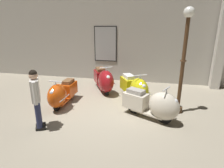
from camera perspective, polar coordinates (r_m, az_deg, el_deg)
ground_plane at (r=6.00m, az=-2.88°, el=-8.70°), size 60.00×60.00×0.00m
showroom_back_wall at (r=8.93m, az=4.01°, el=13.22°), size 18.00×0.63×3.89m
scooter_0 at (r=6.47m, az=-15.19°, el=-2.91°), size 0.52×1.62×0.99m
scooter_1 at (r=7.56m, az=-2.39°, el=1.22°), size 1.33×1.85×1.11m
scooter_2 at (r=6.70m, az=7.15°, el=-1.34°), size 1.31×1.76×1.07m
scooter_3 at (r=5.53m, az=12.75°, el=-6.15°), size 1.74×1.19×1.04m
lamppost at (r=5.88m, az=20.91°, el=7.61°), size 0.29×0.29×3.12m
visitor_0 at (r=5.17m, az=-22.06°, el=-3.31°), size 0.39×0.48×1.61m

